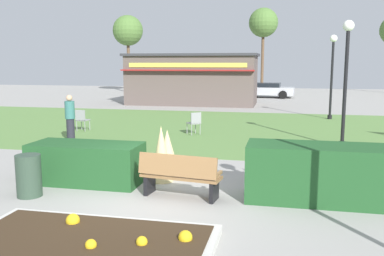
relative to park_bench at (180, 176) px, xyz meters
name	(u,v)px	position (x,y,z in m)	size (l,w,h in m)	color
ground_plane	(157,199)	(-0.46, -0.16, -0.48)	(80.00, 80.00, 0.00)	#999691
lawn_patch	(223,128)	(-0.46, 9.67, -0.48)	(36.00, 12.00, 0.01)	#5B8442
flower_bed	(82,248)	(-0.79, -2.83, -0.40)	(3.85, 2.44, 0.31)	beige
park_bench	(180,176)	(0.00, 0.00, 0.00)	(1.76, 0.75, 0.95)	olive
hedge_left	(86,163)	(-2.42, 0.65, -0.01)	(2.60, 1.10, 0.94)	#1E4C23
hedge_right	(316,173)	(2.74, 0.40, 0.10)	(2.78, 1.10, 1.16)	#1E4C23
ornamental_grass_behind_left	(167,153)	(-0.74, 1.69, 0.10)	(0.66, 0.66, 1.16)	#D1BC7F
ornamental_grass_behind_right	(161,154)	(-0.73, 1.14, 0.19)	(0.56, 0.56, 1.34)	#D1BC7F
ornamental_grass_behind_center	(273,163)	(1.86, 1.55, 0.00)	(0.58, 0.58, 0.97)	#D1BC7F
lamppost_mid	(346,68)	(4.03, 6.34, 2.14)	(0.36, 0.36, 4.15)	black
lamppost_far	(332,66)	(4.38, 13.73, 2.14)	(0.36, 0.36, 4.15)	black
trash_bin	(29,176)	(-3.14, -0.56, -0.03)	(0.52, 0.52, 0.90)	#2D4233
food_kiosk	(192,79)	(-4.00, 19.78, 1.23)	(8.82, 4.07, 3.39)	#594C47
cafe_chair_west	(82,118)	(-6.04, 7.61, 0.05)	(0.48, 0.48, 0.89)	gray
cafe_chair_center	(195,121)	(-1.30, 7.72, 0.05)	(0.62, 0.62, 0.89)	gray
person_strolling	(70,118)	(-5.28, 5.24, 0.38)	(0.34, 0.34, 1.69)	#23232D
parked_car_west_slot	(208,89)	(-4.10, 26.46, 0.16)	(4.23, 2.11, 1.20)	maroon
parked_car_center_slot	(267,90)	(0.77, 26.46, 0.16)	(4.31, 2.28, 1.20)	#B7BABF
tree_right_bg	(263,23)	(-0.02, 33.85, 6.07)	(2.80, 2.80, 8.03)	brown
tree_center_bg	(128,31)	(-12.23, 29.55, 5.23)	(2.80, 2.80, 7.16)	brown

